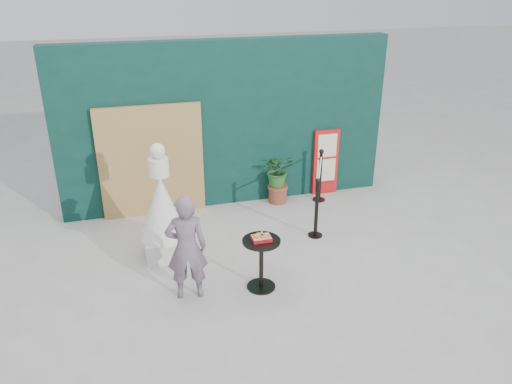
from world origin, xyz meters
The scene contains 10 objects.
ground centered at (0.00, 0.00, 0.00)m, with size 60.00×60.00×0.00m, color #ADAAA5.
back_wall centered at (0.00, 3.15, 1.50)m, with size 6.00×0.30×3.00m, color #092B25.
bamboo_fence centered at (-1.40, 2.94, 1.00)m, with size 1.80×0.08×2.00m, color tan.
woman centered at (-1.20, 0.28, 0.74)m, with size 0.54×0.36×1.48m, color slate.
menu_board centered at (1.90, 2.95, 0.65)m, with size 0.50×0.07×1.30m.
statue centered at (-1.39, 1.41, 0.75)m, with size 0.71×0.71×1.83m.
cafe_table centered at (-0.21, 0.20, 0.50)m, with size 0.52×0.52×0.75m.
food_basket centered at (-0.21, 0.20, 0.79)m, with size 0.26×0.19×0.11m.
planter centered at (0.88, 2.81, 0.56)m, with size 0.57×0.50×0.97m.
stanchion_barrier centered at (1.37, 2.02, 0.49)m, with size 0.84×1.54×1.03m.
Camera 1 is at (-1.86, -5.39, 4.05)m, focal length 35.00 mm.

